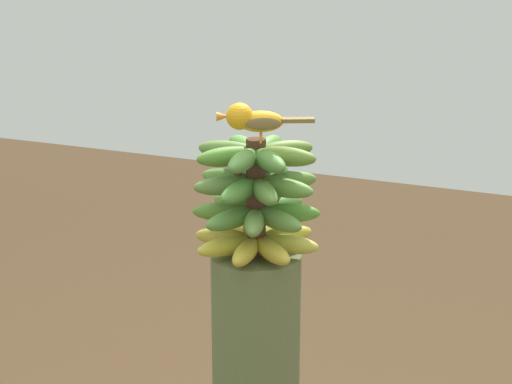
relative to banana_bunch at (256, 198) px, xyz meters
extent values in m
cylinder|color=#4C2D1E|center=(0.00, 0.00, 0.00)|extent=(0.04, 0.04, 0.25)
ellipsoid|color=gold|center=(0.01, -0.07, -0.09)|extent=(0.05, 0.14, 0.04)
ellipsoid|color=gold|center=(0.05, -0.04, -0.09)|extent=(0.13, 0.11, 0.04)
ellipsoid|color=gold|center=(0.07, 0.01, -0.09)|extent=(0.14, 0.05, 0.04)
ellipsoid|color=#ACA129|center=(0.04, 0.05, -0.09)|extent=(0.11, 0.13, 0.04)
ellipsoid|color=gold|center=(-0.01, 0.07, -0.09)|extent=(0.05, 0.14, 0.04)
ellipsoid|color=gold|center=(-0.05, 0.04, -0.09)|extent=(0.13, 0.11, 0.04)
ellipsoid|color=gold|center=(-0.07, -0.01, -0.09)|extent=(0.14, 0.05, 0.04)
ellipsoid|color=gold|center=(-0.04, -0.05, -0.09)|extent=(0.11, 0.13, 0.04)
ellipsoid|color=olive|center=(0.06, 0.02, -0.03)|extent=(0.14, 0.08, 0.04)
ellipsoid|color=#568231|center=(0.03, 0.06, -0.03)|extent=(0.09, 0.14, 0.04)
ellipsoid|color=#55832E|center=(-0.02, 0.06, -0.03)|extent=(0.08, 0.14, 0.04)
ellipsoid|color=#528138|center=(-0.06, 0.03, -0.03)|extent=(0.14, 0.09, 0.04)
ellipsoid|color=#5A8038|center=(-0.06, -0.02, -0.03)|extent=(0.14, 0.08, 0.04)
ellipsoid|color=#588236|center=(-0.03, -0.06, -0.03)|extent=(0.09, 0.14, 0.04)
ellipsoid|color=#4B892C|center=(0.02, -0.06, -0.03)|extent=(0.08, 0.14, 0.04)
ellipsoid|color=#548739|center=(0.06, -0.03, -0.03)|extent=(0.14, 0.09, 0.04)
ellipsoid|color=#558638|center=(0.05, 0.04, 0.03)|extent=(0.13, 0.11, 0.04)
ellipsoid|color=#558B38|center=(0.01, 0.06, 0.03)|extent=(0.05, 0.14, 0.04)
ellipsoid|color=#5B823A|center=(-0.04, 0.05, 0.03)|extent=(0.11, 0.13, 0.04)
ellipsoid|color=#4F8937|center=(-0.06, 0.01, 0.03)|extent=(0.14, 0.05, 0.04)
ellipsoid|color=#527B34|center=(-0.05, -0.04, 0.03)|extent=(0.13, 0.11, 0.04)
ellipsoid|color=#5B8E37|center=(-0.01, -0.06, 0.03)|extent=(0.05, 0.14, 0.04)
ellipsoid|color=#568332|center=(0.04, -0.05, 0.03)|extent=(0.11, 0.13, 0.04)
ellipsoid|color=#4A7A3A|center=(0.06, -0.01, 0.03)|extent=(0.14, 0.05, 0.04)
ellipsoid|color=#4C7E36|center=(-0.04, -0.05, 0.09)|extent=(0.12, 0.12, 0.04)
ellipsoid|color=olive|center=(0.00, -0.06, 0.09)|extent=(0.04, 0.13, 0.04)
ellipsoid|color=olive|center=(0.04, -0.04, 0.09)|extent=(0.12, 0.12, 0.04)
ellipsoid|color=#4B7A31|center=(0.06, 0.00, 0.09)|extent=(0.13, 0.04, 0.04)
ellipsoid|color=#508D39|center=(0.04, 0.04, 0.09)|extent=(0.12, 0.12, 0.04)
ellipsoid|color=#587E36|center=(0.00, 0.06, 0.09)|extent=(0.04, 0.13, 0.04)
ellipsoid|color=#4D842A|center=(-0.04, 0.04, 0.09)|extent=(0.12, 0.12, 0.04)
ellipsoid|color=#53853B|center=(-0.06, 0.00, 0.09)|extent=(0.13, 0.04, 0.04)
cone|color=brown|center=(-0.02, 0.03, 0.05)|extent=(0.04, 0.04, 0.06)
cylinder|color=#C68933|center=(0.00, -0.01, 0.13)|extent=(0.01, 0.01, 0.02)
cylinder|color=#C68933|center=(-0.03, -0.02, 0.13)|extent=(0.00, 0.00, 0.02)
ellipsoid|color=orange|center=(-0.02, -0.02, 0.16)|extent=(0.08, 0.10, 0.04)
ellipsoid|color=brown|center=(0.01, -0.01, 0.16)|extent=(0.04, 0.07, 0.03)
ellipsoid|color=brown|center=(-0.03, -0.03, 0.16)|extent=(0.04, 0.07, 0.03)
cube|color=brown|center=(0.02, -0.08, 0.17)|extent=(0.05, 0.07, 0.01)
sphere|color=orange|center=(-0.03, 0.02, 0.17)|extent=(0.05, 0.05, 0.05)
sphere|color=black|center=(-0.05, 0.02, 0.18)|extent=(0.01, 0.01, 0.01)
cone|color=orange|center=(-0.05, 0.05, 0.17)|extent=(0.03, 0.03, 0.02)
camera|label=1|loc=(-1.60, -0.68, 0.55)|focal=62.84mm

